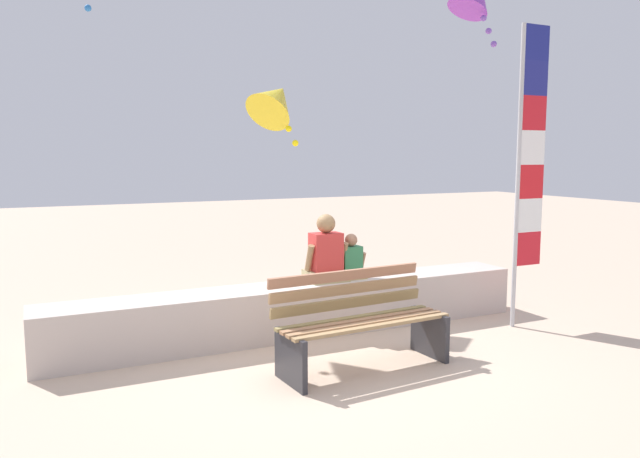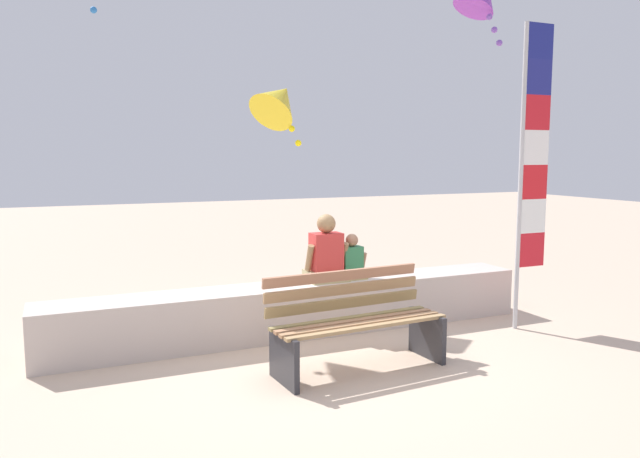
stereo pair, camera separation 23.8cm
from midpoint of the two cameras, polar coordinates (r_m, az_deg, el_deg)
The scene contains 7 objects.
ground_plane at distance 6.12m, azimuth 0.17°, elevation -11.82°, with size 40.00×40.00×0.00m, color #CAB097.
seawall_ledge at distance 6.78m, azimuth -3.00°, elevation -7.50°, with size 5.45×0.59×0.55m, color beige.
park_bench at distance 5.72m, azimuth 2.54°, elevation -8.80°, with size 1.68×0.72×0.88m.
person_adult at distance 6.85m, azimuth -0.43°, elevation -2.45°, with size 0.49×0.36×0.76m.
person_child at distance 7.01m, azimuth 1.95°, elevation -3.01°, with size 0.34×0.25×0.52m.
flag_banner at distance 7.25m, azimuth 17.94°, elevation 6.26°, with size 0.40×0.05×3.40m.
kite_yellow at distance 7.90m, azimuth -5.07°, elevation 11.89°, with size 0.97×0.92×0.96m.
Camera 1 is at (-2.64, -5.16, 1.98)m, focal length 34.20 mm.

